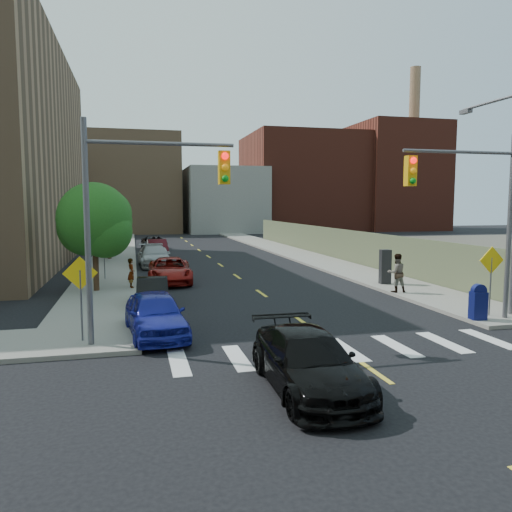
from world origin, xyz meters
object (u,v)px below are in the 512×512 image
parked_car_red (170,270)px  parked_car_grey (154,243)px  payphone (385,267)px  parked_car_silver (154,256)px  mailbox (478,302)px  pedestrian_east (397,273)px  parked_car_white (158,256)px  parked_car_black (152,292)px  pedestrian_west (131,273)px  black_sedan (308,362)px  parked_car_maroon (157,248)px  parked_car_blue (155,314)px

parked_car_red → parked_car_grey: (0.00, 21.08, -0.04)m
payphone → parked_car_silver: bearing=141.7°
mailbox → pedestrian_east: (0.00, 5.97, 0.30)m
parked_car_white → mailbox: 23.45m
parked_car_black → parked_car_red: parked_car_red is taller
pedestrian_west → pedestrian_east: (12.60, -4.51, 0.19)m
black_sedan → payphone: size_ratio=2.63×
parked_car_silver → black_sedan: 25.31m
parked_car_grey → payphone: (11.23, -25.07, 0.40)m
black_sedan → parked_car_red: bearing=97.2°
parked_car_red → pedestrian_east: pedestrian_east is taller
parked_car_black → parked_car_grey: bearing=89.6°
parked_car_silver → parked_car_maroon: (0.55, 6.58, -0.02)m
parked_car_red → pedestrian_east: (10.50, -6.49, 0.38)m
mailbox → pedestrian_east: 5.98m
parked_car_black → parked_car_grey: parked_car_grey is taller
parked_car_maroon → payphone: size_ratio=2.41×
parked_car_white → pedestrian_west: bearing=-99.9°
parked_car_silver → pedestrian_east: 18.12m
parked_car_black → mailbox: 13.19m
parked_car_silver → black_sedan: bearing=-87.3°
pedestrian_west → pedestrian_east: pedestrian_east is taller
parked_car_blue → parked_car_white: bearing=81.3°
parked_car_white → pedestrian_east: 18.35m
parked_car_red → black_sedan: 17.43m
parked_car_grey → mailbox: 35.15m
black_sedan → payphone: bearing=55.9°
parked_car_blue → mailbox: parked_car_blue is taller
parked_car_blue → pedestrian_east: pedestrian_east is taller
black_sedan → pedestrian_east: bearing=52.5°
parked_car_black → parked_car_silver: 14.27m
parked_car_blue → parked_car_maroon: (1.30, 25.91, -0.03)m
parked_car_silver → payphone: (11.78, -11.85, 0.32)m
parked_car_black → parked_car_maroon: 20.87m
parked_car_blue → pedestrian_west: bearing=89.2°
parked_car_red → pedestrian_west: pedestrian_west is taller
parked_car_white → payphone: bearing=-46.9°
parked_car_blue → mailbox: 11.84m
parked_car_black → pedestrian_east: bearing=1.6°
parked_car_black → parked_car_red: 6.50m
parked_car_maroon → payphone: bearing=-60.4°
parked_car_blue → payphone: (12.53, 7.47, 0.31)m
parked_car_white → parked_car_grey: parked_car_white is taller
parked_car_grey → parked_car_silver: bearing=-95.3°
parked_car_black → mailbox: size_ratio=2.82×
parked_car_black → parked_car_maroon: bearing=88.8°
payphone → pedestrian_east: (-0.73, -2.50, 0.02)m
parked_car_silver → parked_car_white: size_ratio=1.26×
parked_car_black → black_sedan: size_ratio=0.78×
mailbox → parked_car_grey: bearing=113.4°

